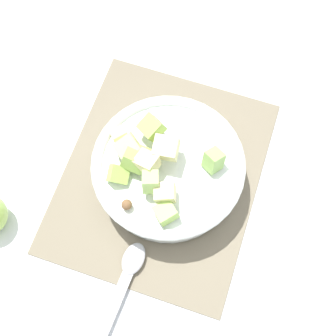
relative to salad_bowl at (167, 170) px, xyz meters
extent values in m
plane|color=silver|center=(0.00, 0.01, -0.05)|extent=(2.40, 2.40, 0.00)
cube|color=#756B56|center=(0.00, 0.01, -0.05)|extent=(0.41, 0.34, 0.01)
cylinder|color=white|center=(0.00, 0.00, -0.01)|extent=(0.24, 0.24, 0.06)
torus|color=white|center=(0.00, 0.00, 0.02)|extent=(0.26, 0.26, 0.02)
cube|color=beige|center=(-0.02, 0.03, 0.05)|extent=(0.04, 0.04, 0.04)
cube|color=#A3CC6B|center=(-0.05, 0.01, 0.05)|extent=(0.04, 0.04, 0.04)
cube|color=#93C160|center=(0.03, -0.07, 0.04)|extent=(0.05, 0.04, 0.04)
cube|color=beige|center=(0.01, 0.07, 0.05)|extent=(0.06, 0.05, 0.05)
cube|color=beige|center=(-0.05, -0.01, 0.05)|extent=(0.04, 0.04, 0.03)
cube|color=#E5D684|center=(0.02, 0.09, 0.03)|extent=(0.04, 0.04, 0.03)
cube|color=#9EC656|center=(-0.01, 0.05, 0.05)|extent=(0.05, 0.04, 0.05)
sphere|color=brown|center=(-0.09, 0.04, 0.03)|extent=(0.03, 0.03, 0.02)
cube|color=beige|center=(0.02, 0.01, 0.06)|extent=(0.04, 0.04, 0.04)
cube|color=#9EC656|center=(0.04, 0.04, 0.05)|extent=(0.05, 0.05, 0.04)
cube|color=#9EC656|center=(-0.08, -0.03, 0.04)|extent=(0.04, 0.05, 0.03)
cube|color=#9EC656|center=(-0.04, 0.07, 0.03)|extent=(0.04, 0.04, 0.04)
ellipsoid|color=#B7B7BC|center=(-0.16, 0.01, -0.04)|extent=(0.06, 0.04, 0.01)
cube|color=#B7B7BC|center=(-0.26, 0.01, -0.04)|extent=(0.17, 0.03, 0.01)
camera|label=1|loc=(-0.26, -0.09, 0.74)|focal=49.84mm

